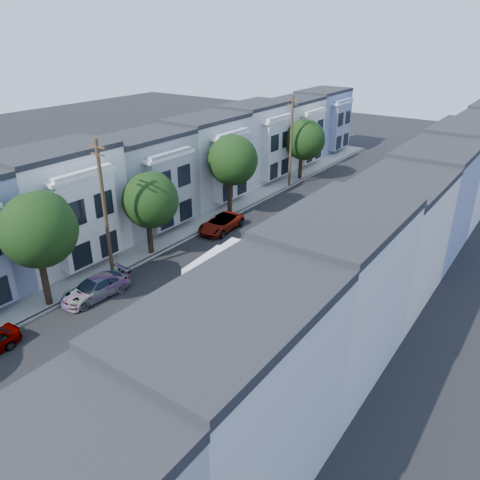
# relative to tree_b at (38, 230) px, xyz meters

# --- Properties ---
(ground) EXTENTS (160.00, 160.00, 0.00)m
(ground) POSITION_rel_tree_b_xyz_m (6.30, 3.11, -5.48)
(ground) COLOR black
(ground) RESTS_ON ground
(road_slab) EXTENTS (12.00, 70.00, 0.02)m
(road_slab) POSITION_rel_tree_b_xyz_m (6.30, 18.11, -5.47)
(road_slab) COLOR black
(road_slab) RESTS_ON ground
(curb_left) EXTENTS (0.30, 70.00, 0.15)m
(curb_left) POSITION_rel_tree_b_xyz_m (0.25, 18.11, -5.41)
(curb_left) COLOR gray
(curb_left) RESTS_ON ground
(curb_right) EXTENTS (0.30, 70.00, 0.15)m
(curb_right) POSITION_rel_tree_b_xyz_m (12.35, 18.11, -5.41)
(curb_right) COLOR gray
(curb_right) RESTS_ON ground
(sidewalk_left) EXTENTS (2.60, 70.00, 0.15)m
(sidewalk_left) POSITION_rel_tree_b_xyz_m (-1.05, 18.11, -5.41)
(sidewalk_left) COLOR gray
(sidewalk_left) RESTS_ON ground
(sidewalk_right) EXTENTS (2.60, 70.00, 0.15)m
(sidewalk_right) POSITION_rel_tree_b_xyz_m (13.65, 18.11, -5.41)
(sidewalk_right) COLOR gray
(sidewalk_right) RESTS_ON ground
(centerline) EXTENTS (0.12, 70.00, 0.01)m
(centerline) POSITION_rel_tree_b_xyz_m (6.30, 18.11, -5.48)
(centerline) COLOR gold
(centerline) RESTS_ON ground
(townhouse_row_left) EXTENTS (5.00, 70.00, 8.50)m
(townhouse_row_left) POSITION_rel_tree_b_xyz_m (-4.85, 18.11, -5.48)
(townhouse_row_left) COLOR silver
(townhouse_row_left) RESTS_ON ground
(townhouse_row_right) EXTENTS (5.00, 70.00, 8.50)m
(townhouse_row_right) POSITION_rel_tree_b_xyz_m (17.45, 18.11, -5.48)
(townhouse_row_right) COLOR silver
(townhouse_row_right) RESTS_ON ground
(tree_b) EXTENTS (4.70, 4.70, 7.86)m
(tree_b) POSITION_rel_tree_b_xyz_m (0.00, 0.00, 0.00)
(tree_b) COLOR black
(tree_b) RESTS_ON ground
(tree_c) EXTENTS (4.32, 4.32, 6.84)m
(tree_c) POSITION_rel_tree_b_xyz_m (-0.00, 9.34, -0.83)
(tree_c) COLOR black
(tree_c) RESTS_ON ground
(tree_d) EXTENTS (4.69, 4.69, 7.83)m
(tree_d) POSITION_rel_tree_b_xyz_m (0.00, 20.01, -0.03)
(tree_d) COLOR black
(tree_d) RESTS_ON ground
(tree_e) EXTENTS (4.70, 4.70, 7.15)m
(tree_e) POSITION_rel_tree_b_xyz_m (0.00, 34.17, -0.70)
(tree_e) COLOR black
(tree_e) RESTS_ON ground
(tree_far_r) EXTENTS (2.79, 2.79, 4.97)m
(tree_far_r) POSITION_rel_tree_b_xyz_m (13.20, 32.63, -1.96)
(tree_far_r) COLOR black
(tree_far_r) RESTS_ON ground
(utility_pole_near) EXTENTS (1.60, 0.26, 10.00)m
(utility_pole_near) POSITION_rel_tree_b_xyz_m (0.00, 5.11, -0.33)
(utility_pole_near) COLOR #42301E
(utility_pole_near) RESTS_ON ground
(utility_pole_far) EXTENTS (1.60, 0.26, 10.00)m
(utility_pole_far) POSITION_rel_tree_b_xyz_m (0.00, 31.11, -0.33)
(utility_pole_far) COLOR #42301E
(utility_pole_far) RESTS_ON ground
(fedex_truck) EXTENTS (2.38, 6.18, 2.96)m
(fedex_truck) POSITION_rel_tree_b_xyz_m (8.18, 7.79, -3.83)
(fedex_truck) COLOR silver
(fedex_truck) RESTS_ON ground
(lead_sedan) EXTENTS (2.27, 4.66, 1.28)m
(lead_sedan) POSITION_rel_tree_b_xyz_m (8.68, 19.15, -4.84)
(lead_sedan) COLOR black
(lead_sedan) RESTS_ON ground
(parked_left_c) EXTENTS (2.37, 4.84, 1.41)m
(parked_left_c) POSITION_rel_tree_b_xyz_m (1.40, 2.48, -4.78)
(parked_left_c) COLOR #A7A7A7
(parked_left_c) RESTS_ON ground
(parked_left_d) EXTENTS (2.59, 5.07, 1.37)m
(parked_left_d) POSITION_rel_tree_b_xyz_m (1.40, 16.38, -4.80)
(parked_left_d) COLOR #3D190E
(parked_left_d) RESTS_ON ground
(parked_right_a) EXTENTS (2.46, 4.90, 1.33)m
(parked_right_a) POSITION_rel_tree_b_xyz_m (11.20, -3.18, -4.82)
(parked_right_a) COLOR #5A5B5D
(parked_right_a) RESTS_ON ground
(parked_right_b) EXTENTS (1.74, 4.21, 1.35)m
(parked_right_b) POSITION_rel_tree_b_xyz_m (11.20, 0.98, -4.81)
(parked_right_b) COLOR silver
(parked_right_b) RESTS_ON ground
(parked_right_c) EXTENTS (2.38, 5.01, 1.47)m
(parked_right_c) POSITION_rel_tree_b_xyz_m (11.20, 22.26, -4.75)
(parked_right_c) COLOR black
(parked_right_c) RESTS_ON ground
(parked_right_d) EXTENTS (2.65, 5.25, 1.42)m
(parked_right_d) POSITION_rel_tree_b_xyz_m (11.20, 31.22, -4.77)
(parked_right_d) COLOR black
(parked_right_d) RESTS_ON ground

